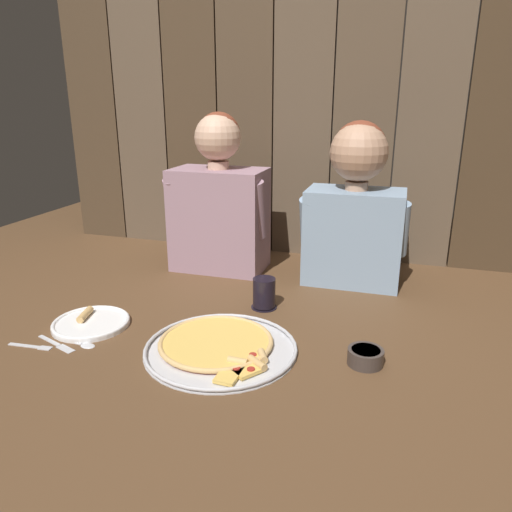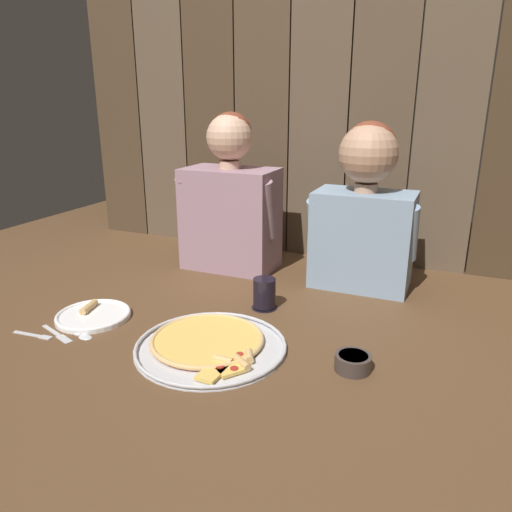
# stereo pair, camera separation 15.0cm
# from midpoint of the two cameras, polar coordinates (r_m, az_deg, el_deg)

# --- Properties ---
(ground_plane) EXTENTS (3.20, 3.20, 0.00)m
(ground_plane) POSITION_cam_midpoint_polar(r_m,az_deg,el_deg) (1.48, -3.91, -7.85)
(ground_plane) COLOR brown
(pizza_tray) EXTENTS (0.41, 0.41, 0.03)m
(pizza_tray) POSITION_cam_midpoint_polar(r_m,az_deg,el_deg) (1.34, -7.60, -10.54)
(pizza_tray) COLOR silver
(pizza_tray) RESTS_ON ground
(dinner_plate) EXTENTS (0.23, 0.23, 0.03)m
(dinner_plate) POSITION_cam_midpoint_polar(r_m,az_deg,el_deg) (1.56, -21.57, -7.38)
(dinner_plate) COLOR white
(dinner_plate) RESTS_ON ground
(drinking_glass) EXTENTS (0.08, 0.08, 0.10)m
(drinking_glass) POSITION_cam_midpoint_polar(r_m,az_deg,el_deg) (1.56, -1.81, -4.49)
(drinking_glass) COLOR black
(drinking_glass) RESTS_ON ground
(dipping_bowl) EXTENTS (0.09, 0.09, 0.04)m
(dipping_bowl) POSITION_cam_midpoint_polar(r_m,az_deg,el_deg) (1.27, 9.45, -11.63)
(dipping_bowl) COLOR #3D332D
(dipping_bowl) RESTS_ON ground
(table_fork) EXTENTS (0.13, 0.03, 0.01)m
(table_fork) POSITION_cam_midpoint_polar(r_m,az_deg,el_deg) (1.51, -27.58, -9.48)
(table_fork) COLOR silver
(table_fork) RESTS_ON ground
(table_knife) EXTENTS (0.15, 0.07, 0.01)m
(table_knife) POSITION_cam_midpoint_polar(r_m,az_deg,el_deg) (1.49, -25.28, -9.39)
(table_knife) COLOR silver
(table_knife) RESTS_ON ground
(table_spoon) EXTENTS (0.14, 0.04, 0.01)m
(table_spoon) POSITION_cam_midpoint_polar(r_m,az_deg,el_deg) (1.46, -22.76, -9.53)
(table_spoon) COLOR silver
(table_spoon) RESTS_ON ground
(diner_left) EXTENTS (0.39, 0.22, 0.60)m
(diner_left) POSITION_cam_midpoint_polar(r_m,az_deg,el_deg) (1.88, -6.69, 6.41)
(diner_left) COLOR gray
(diner_left) RESTS_ON ground
(diner_right) EXTENTS (0.38, 0.21, 0.58)m
(diner_right) POSITION_cam_midpoint_polar(r_m,az_deg,el_deg) (1.74, 9.22, 5.71)
(diner_right) COLOR #849EB7
(diner_right) RESTS_ON ground
(wooden_backdrop_wall) EXTENTS (2.19, 0.03, 1.50)m
(wooden_backdrop_wall) POSITION_cam_midpoint_polar(r_m,az_deg,el_deg) (2.03, 3.44, 20.90)
(wooden_backdrop_wall) COLOR #483624
(wooden_backdrop_wall) RESTS_ON ground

